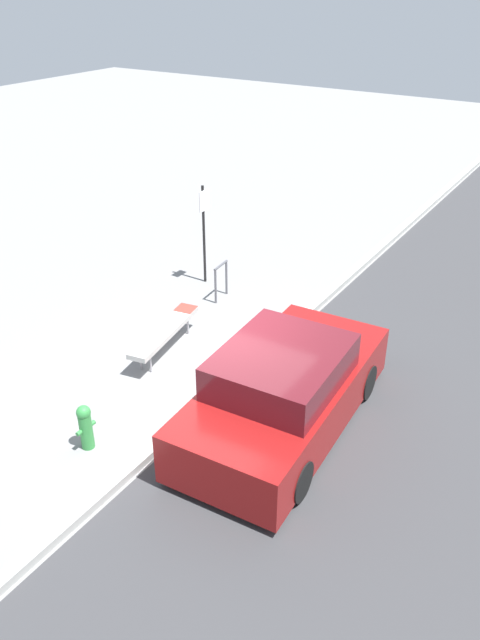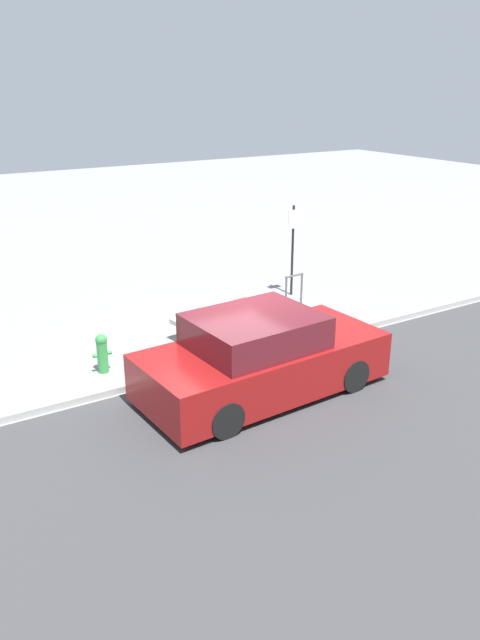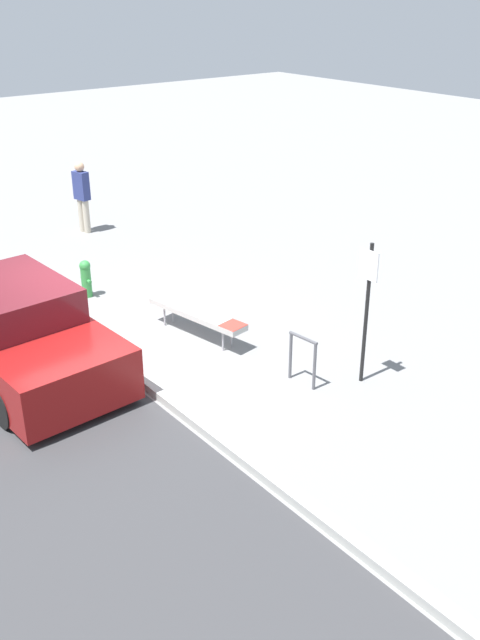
{
  "view_description": "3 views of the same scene",
  "coord_description": "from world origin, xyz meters",
  "px_view_note": "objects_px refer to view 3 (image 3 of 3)",
  "views": [
    {
      "loc": [
        -7.24,
        -5.01,
        6.38
      ],
      "look_at": [
        1.32,
        0.45,
        0.67
      ],
      "focal_mm": 35.0,
      "sensor_mm": 36.0,
      "label": 1
    },
    {
      "loc": [
        -5.66,
        -9.51,
        5.13
      ],
      "look_at": [
        0.54,
        0.55,
        0.61
      ],
      "focal_mm": 35.0,
      "sensor_mm": 36.0,
      "label": 2
    },
    {
      "loc": [
        10.01,
        -4.79,
        5.73
      ],
      "look_at": [
        2.02,
        1.46,
        0.91
      ],
      "focal_mm": 40.0,
      "sensor_mm": 36.0,
      "label": 3
    }
  ],
  "objects_px": {
    "bench": "(197,314)",
    "bike_rack": "(303,355)",
    "pedestrian": "(82,195)",
    "fire_hydrant": "(86,277)",
    "sign_post": "(367,301)",
    "parked_car_near": "(16,333)"
  },
  "relations": [
    {
      "from": "bench",
      "to": "pedestrian",
      "type": "relative_size",
      "value": 1.21
    },
    {
      "from": "fire_hydrant",
      "to": "parked_car_near",
      "type": "xyz_separation_m",
      "value": [
        2.06,
        -2.26,
        0.26
      ]
    },
    {
      "from": "pedestrian",
      "to": "parked_car_near",
      "type": "height_order",
      "value": "pedestrian"
    },
    {
      "from": "bike_rack",
      "to": "fire_hydrant",
      "type": "bearing_deg",
      "value": -168.52
    },
    {
      "from": "sign_post",
      "to": "pedestrian",
      "type": "height_order",
      "value": "sign_post"
    },
    {
      "from": "fire_hydrant",
      "to": "pedestrian",
      "type": "relative_size",
      "value": 0.43
    },
    {
      "from": "bike_rack",
      "to": "parked_car_near",
      "type": "relative_size",
      "value": 0.19
    },
    {
      "from": "bike_rack",
      "to": "sign_post",
      "type": "bearing_deg",
      "value": 56.85
    },
    {
      "from": "bike_rack",
      "to": "fire_hydrant",
      "type": "height_order",
      "value": "bike_rack"
    },
    {
      "from": "pedestrian",
      "to": "parked_car_near",
      "type": "relative_size",
      "value": 0.4
    },
    {
      "from": "bike_rack",
      "to": "pedestrian",
      "type": "relative_size",
      "value": 0.46
    },
    {
      "from": "bike_rack",
      "to": "parked_car_near",
      "type": "bearing_deg",
      "value": -133.47
    },
    {
      "from": "sign_post",
      "to": "fire_hydrant",
      "type": "relative_size",
      "value": 3.01
    },
    {
      "from": "bench",
      "to": "pedestrian",
      "type": "xyz_separation_m",
      "value": [
        -6.58,
        1.13,
        0.52
      ]
    },
    {
      "from": "bench",
      "to": "parked_car_near",
      "type": "relative_size",
      "value": 0.48
    },
    {
      "from": "bench",
      "to": "pedestrian",
      "type": "height_order",
      "value": "pedestrian"
    },
    {
      "from": "bench",
      "to": "sign_post",
      "type": "relative_size",
      "value": 0.93
    },
    {
      "from": "parked_car_near",
      "to": "bench",
      "type": "bearing_deg",
      "value": 72.68
    },
    {
      "from": "bench",
      "to": "bike_rack",
      "type": "bearing_deg",
      "value": -1.81
    },
    {
      "from": "bench",
      "to": "bike_rack",
      "type": "relative_size",
      "value": 2.6
    },
    {
      "from": "bike_rack",
      "to": "fire_hydrant",
      "type": "relative_size",
      "value": 1.08
    },
    {
      "from": "bench",
      "to": "bike_rack",
      "type": "xyz_separation_m",
      "value": [
        2.39,
        0.33,
        0.07
      ]
    }
  ]
}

